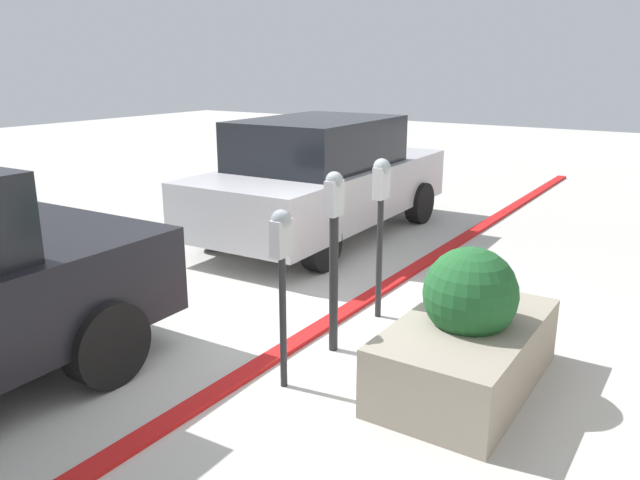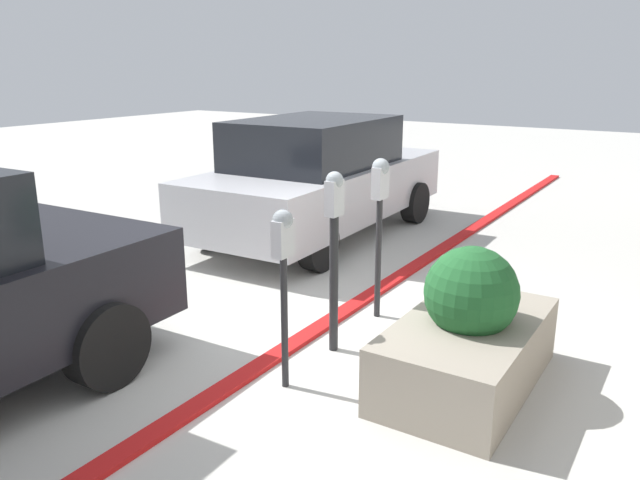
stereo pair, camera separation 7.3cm
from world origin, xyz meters
name	(u,v)px [view 1 (the left image)]	position (x,y,z in m)	size (l,w,h in m)	color
ground_plane	(313,341)	(0.00, 0.00, 0.00)	(40.00, 40.00, 0.00)	beige
curb_strip	(305,337)	(0.00, 0.08, 0.02)	(19.00, 0.16, 0.04)	red
parking_meter_nearest	(282,256)	(-0.76, -0.25, 1.00)	(0.17, 0.14, 1.34)	#232326
parking_meter_second	(334,237)	(-0.04, -0.24, 0.98)	(0.16, 0.14, 1.50)	#232326
parking_meter_middle	(381,201)	(0.79, -0.21, 1.11)	(0.18, 0.15, 1.50)	#232326
planter_box	(467,337)	(-0.02, -1.37, 0.39)	(1.66, 0.90, 1.06)	gray
parked_car_middle	(323,177)	(2.93, 1.79, 0.82)	(4.39, 1.90, 1.61)	#B7B7BC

